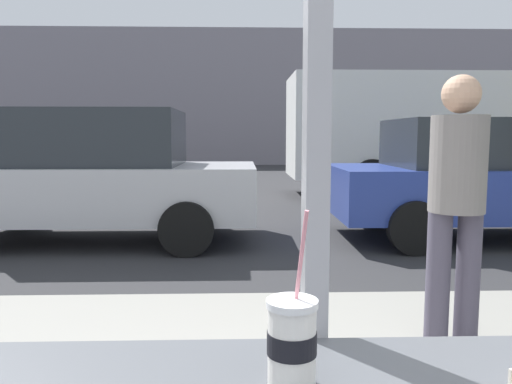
{
  "coord_description": "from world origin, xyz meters",
  "views": [
    {
      "loc": [
        -0.16,
        -0.96,
        1.39
      ],
      "look_at": [
        -0.05,
        2.54,
        0.99
      ],
      "focal_mm": 34.99,
      "sensor_mm": 36.0,
      "label": 1
    }
  ],
  "objects_px": {
    "soda_cup_right": "(292,341)",
    "box_truck": "(434,130)",
    "pedestrian": "(457,196)",
    "parked_car_silver": "(93,176)",
    "parked_car_blue": "(483,178)"
  },
  "relations": [
    {
      "from": "parked_car_blue",
      "to": "box_truck",
      "type": "xyz_separation_m",
      "value": [
        1.23,
        4.95,
        0.7
      ]
    },
    {
      "from": "parked_car_silver",
      "to": "pedestrian",
      "type": "xyz_separation_m",
      "value": [
        3.2,
        -3.72,
        0.17
      ]
    },
    {
      "from": "soda_cup_right",
      "to": "parked_car_silver",
      "type": "height_order",
      "value": "parked_car_silver"
    },
    {
      "from": "parked_car_silver",
      "to": "box_truck",
      "type": "xyz_separation_m",
      "value": [
        6.43,
        4.95,
        0.66
      ]
    },
    {
      "from": "soda_cup_right",
      "to": "pedestrian",
      "type": "distance_m",
      "value": 2.35
    },
    {
      "from": "soda_cup_right",
      "to": "pedestrian",
      "type": "relative_size",
      "value": 0.19
    },
    {
      "from": "soda_cup_right",
      "to": "parked_car_blue",
      "type": "bearing_deg",
      "value": 61.14
    },
    {
      "from": "parked_car_silver",
      "to": "pedestrian",
      "type": "height_order",
      "value": "pedestrian"
    },
    {
      "from": "box_truck",
      "to": "pedestrian",
      "type": "xyz_separation_m",
      "value": [
        -3.23,
        -8.66,
        -0.49
      ]
    },
    {
      "from": "parked_car_silver",
      "to": "parked_car_blue",
      "type": "bearing_deg",
      "value": 0.0
    },
    {
      "from": "parked_car_blue",
      "to": "pedestrian",
      "type": "xyz_separation_m",
      "value": [
        -2.0,
        -3.72,
        0.22
      ]
    },
    {
      "from": "parked_car_blue",
      "to": "pedestrian",
      "type": "distance_m",
      "value": 4.22
    },
    {
      "from": "soda_cup_right",
      "to": "box_truck",
      "type": "height_order",
      "value": "box_truck"
    },
    {
      "from": "parked_car_blue",
      "to": "box_truck",
      "type": "bearing_deg",
      "value": 75.99
    },
    {
      "from": "soda_cup_right",
      "to": "box_truck",
      "type": "xyz_separation_m",
      "value": [
        4.41,
        10.7,
        0.48
      ]
    }
  ]
}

